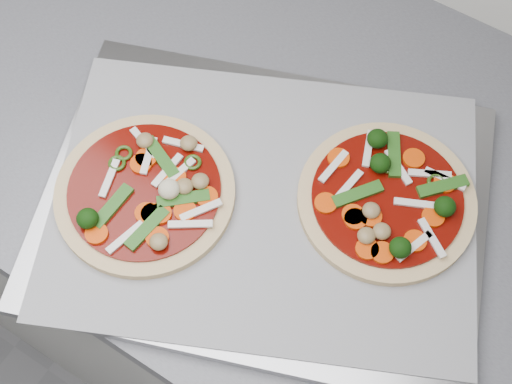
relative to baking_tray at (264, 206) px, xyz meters
The scene contains 4 objects.
baking_tray is the anchor object (origin of this frame).
parchment 0.01m from the baking_tray, ahead, with size 0.47×0.34×0.00m, color #99999F.
pizza_left 0.13m from the baking_tray, 150.94° to the right, with size 0.25×0.25×0.03m.
pizza_right 0.14m from the baking_tray, 31.92° to the left, with size 0.26×0.26×0.03m.
Camera 1 is at (-0.40, 0.91, 1.63)m, focal length 50.00 mm.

